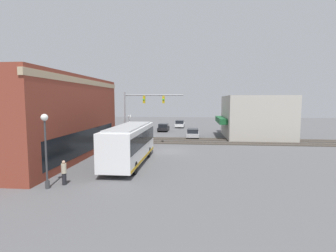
% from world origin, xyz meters
% --- Properties ---
extents(ground_plane, '(120.00, 120.00, 0.00)m').
position_xyz_m(ground_plane, '(0.00, 0.00, 0.00)').
color(ground_plane, '#565659').
extents(brick_building, '(18.27, 10.52, 7.92)m').
position_xyz_m(brick_building, '(-4.25, 12.72, 3.96)').
color(brick_building, brown).
rests_on(brick_building, ground).
extents(shop_building, '(11.27, 10.18, 6.29)m').
position_xyz_m(shop_building, '(12.51, -11.96, 3.14)').
color(shop_building, '#B2ADA3').
rests_on(shop_building, ground).
extents(city_bus, '(10.13, 2.59, 3.42)m').
position_xyz_m(city_bus, '(-6.10, 2.80, 1.88)').
color(city_bus, white).
rests_on(city_bus, ground).
extents(traffic_signal_gantry, '(0.42, 7.34, 6.65)m').
position_xyz_m(traffic_signal_gantry, '(3.56, 3.74, 4.84)').
color(traffic_signal_gantry, gray).
rests_on(traffic_signal_gantry, ground).
extents(crossing_signal, '(1.41, 1.18, 3.81)m').
position_xyz_m(crossing_signal, '(3.33, 5.18, 2.30)').
color(crossing_signal, gray).
rests_on(crossing_signal, ground).
extents(streetlamp, '(0.44, 0.44, 4.76)m').
position_xyz_m(streetlamp, '(-13.03, 6.45, 2.85)').
color(streetlamp, '#38383A').
rests_on(streetlamp, ground).
extents(rail_track_near, '(2.60, 60.00, 0.15)m').
position_xyz_m(rail_track_near, '(6.00, 0.00, 0.03)').
color(rail_track_near, '#332D28').
rests_on(rail_track_near, ground).
extents(rail_track_far, '(2.60, 60.00, 0.15)m').
position_xyz_m(rail_track_far, '(9.20, 0.00, 0.03)').
color(rail_track_far, '#332D28').
rests_on(rail_track_far, ground).
extents(parked_car_silver, '(4.71, 1.82, 1.36)m').
position_xyz_m(parked_car_silver, '(11.14, -2.60, 0.64)').
color(parked_car_silver, '#B7B7BC').
rests_on(parked_car_silver, ground).
extents(parked_car_black, '(4.41, 1.82, 1.39)m').
position_xyz_m(parked_car_black, '(19.05, 2.80, 0.65)').
color(parked_car_black, black).
rests_on(parked_car_black, ground).
extents(parked_car_white, '(4.71, 1.82, 1.49)m').
position_xyz_m(parked_car_white, '(26.08, 0.20, 0.69)').
color(parked_car_white, silver).
rests_on(parked_car_white, ground).
extents(pedestrian_by_lamp, '(0.34, 0.34, 1.64)m').
position_xyz_m(pedestrian_by_lamp, '(-12.20, 5.75, 0.83)').
color(pedestrian_by_lamp, black).
rests_on(pedestrian_by_lamp, ground).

